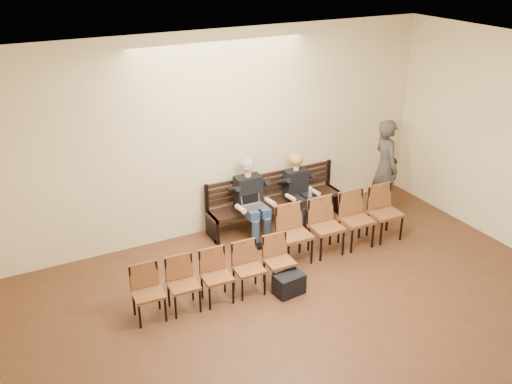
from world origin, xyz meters
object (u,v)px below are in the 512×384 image
Objects in this scene: seated_woman at (298,192)px; bag at (289,284)px; chair_row_front at (217,277)px; bench at (276,212)px; seated_man at (251,198)px; laptop at (254,208)px; chair_row_back at (342,224)px; water_bottle at (310,198)px; passerby at (386,161)px.

seated_woman is 2.80× the size of bag.
seated_woman is 2.82m from chair_row_front.
bench is 0.75m from seated_man.
chair_row_front reaches higher than bench.
bench reaches higher than bag.
laptop is 1.50m from chair_row_back.
seated_man reaches higher than water_bottle.
bag is (-1.41, -1.66, -0.40)m from water_bottle.
water_bottle is 0.09× the size of chair_row_back.
chair_row_front is at bearing -130.37° from seated_man.
seated_man reaches higher than bag.
chair_row_front is at bearing 119.07° from passerby.
bench is 7.53× the size of laptop.
chair_row_back reaches higher than chair_row_front.
seated_woman reaches higher than water_bottle.
seated_woman is 1.01m from laptop.
seated_man is at bearing 82.04° from laptop.
bench is 2.24m from passerby.
bag is 0.19× the size of chair_row_back.
seated_woman is at bearing 97.63° from chair_row_back.
passerby is (2.59, -0.41, 0.36)m from seated_man.
water_bottle is at bearing 93.69° from chair_row_back.
bag is at bearing -99.12° from laptop.
laptop is 0.15× the size of chair_row_back.
chair_row_front is (-3.95, -1.19, -0.66)m from passerby.
passerby reaches higher than water_bottle.
bench is at bearing 11.84° from seated_man.
seated_man is at bearing 52.41° from chair_row_front.
seated_woman is 2.37m from bag.
chair_row_front is (-1.33, -1.41, -0.18)m from laptop.
chair_row_back is (0.03, -0.94, -0.09)m from water_bottle.
water_bottle is at bearing 49.77° from bag.
seated_woman is 1.20m from chair_row_back.
seated_woman is at bearing -17.00° from bench.
bag is (-0.35, -1.92, -0.53)m from seated_man.
bag is at bearing 129.47° from passerby.
water_bottle is at bearing 96.62° from passerby.
seated_man is (-0.57, -0.12, 0.47)m from bench.
passerby is at bearing -8.89° from seated_man.
chair_row_back is at bearing 12.21° from chair_row_front.
bag is (-0.92, -2.04, -0.07)m from bench.
bag is at bearing -130.23° from water_bottle.
chair_row_back is at bearing -88.10° from water_bottle.
seated_man is 1.09m from water_bottle.
seated_man is at bearing -168.16° from bench.
seated_man is at bearing 180.00° from seated_woman.
laptop is 0.14× the size of chair_row_front.
chair_row_front reaches higher than water_bottle.
bench is 1.23× the size of passerby.
chair_row_back is (2.44, 0.41, 0.08)m from chair_row_front.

